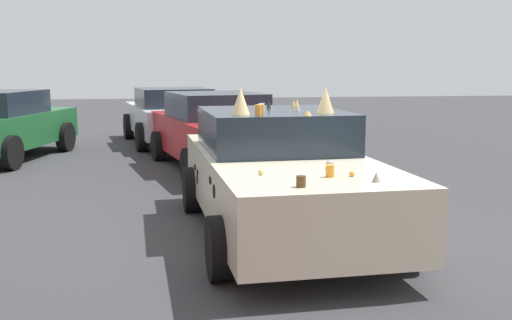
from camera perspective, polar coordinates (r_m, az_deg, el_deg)
ground_plane at (r=7.24m, az=2.36°, el=-6.99°), size 60.00×60.00×0.00m
art_car_decorated at (r=7.16m, az=2.24°, el=-1.28°), size 4.49×2.19×1.73m
parked_sedan_near_right at (r=15.59m, az=-7.90°, el=4.16°), size 4.39×2.58×1.41m
parked_sedan_near_left at (r=11.76m, az=-3.67°, el=2.74°), size 4.63×2.60×1.45m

